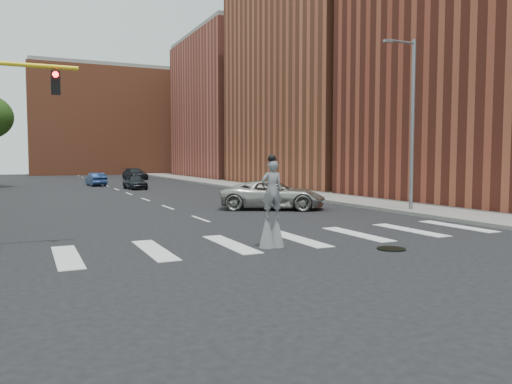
# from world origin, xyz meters

# --- Properties ---
(ground_plane) EXTENTS (160.00, 160.00, 0.00)m
(ground_plane) POSITION_xyz_m (0.00, 0.00, 0.00)
(ground_plane) COLOR black
(ground_plane) RESTS_ON ground
(sidewalk_right) EXTENTS (5.00, 90.00, 0.18)m
(sidewalk_right) POSITION_xyz_m (12.50, 25.00, 0.09)
(sidewalk_right) COLOR slate
(sidewalk_right) RESTS_ON ground
(manhole) EXTENTS (0.90, 0.90, 0.04)m
(manhole) POSITION_xyz_m (3.00, -2.00, 0.02)
(manhole) COLOR black
(manhole) RESTS_ON ground
(building_mid) EXTENTS (16.00, 22.00, 24.00)m
(building_mid) POSITION_xyz_m (22.00, 30.00, 12.00)
(building_mid) COLOR #9C4C31
(building_mid) RESTS_ON ground
(building_far) EXTENTS (16.00, 22.00, 20.00)m
(building_far) POSITION_xyz_m (22.00, 54.00, 10.00)
(building_far) COLOR #B15041
(building_far) RESTS_ON ground
(building_backdrop) EXTENTS (26.00, 14.00, 18.00)m
(building_backdrop) POSITION_xyz_m (6.00, 78.00, 9.00)
(building_backdrop) COLOR #9C4C31
(building_backdrop) RESTS_ON ground
(streetlight) EXTENTS (2.05, 0.20, 9.00)m
(streetlight) POSITION_xyz_m (10.90, 6.00, 4.90)
(streetlight) COLOR slate
(streetlight) RESTS_ON ground
(stilt_performer) EXTENTS (0.84, 0.56, 3.01)m
(stilt_performer) POSITION_xyz_m (-0.27, -0.06, 1.24)
(stilt_performer) COLOR #352115
(stilt_performer) RESTS_ON ground
(suv_crossing) EXTENTS (6.41, 5.23, 1.62)m
(suv_crossing) POSITION_xyz_m (5.14, 10.58, 0.81)
(suv_crossing) COLOR #ACAAA2
(suv_crossing) RESTS_ON ground
(car_near) EXTENTS (1.87, 3.87, 1.27)m
(car_near) POSITION_xyz_m (1.56, 31.43, 0.64)
(car_near) COLOR black
(car_near) RESTS_ON ground
(car_mid) EXTENTS (1.75, 4.13, 1.33)m
(car_mid) POSITION_xyz_m (-0.97, 38.62, 0.66)
(car_mid) COLOR navy
(car_mid) RESTS_ON ground
(car_far) EXTENTS (2.93, 5.35, 1.47)m
(car_far) POSITION_xyz_m (5.46, 51.16, 0.73)
(car_far) COLOR black
(car_far) RESTS_ON ground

